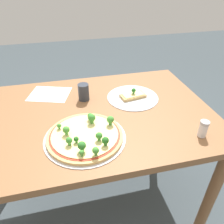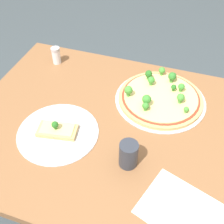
{
  "view_description": "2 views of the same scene",
  "coord_description": "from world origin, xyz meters",
  "px_view_note": "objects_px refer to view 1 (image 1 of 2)",
  "views": [
    {
      "loc": [
        0.12,
        0.95,
        1.42
      ],
      "look_at": [
        -0.09,
        0.05,
        0.78
      ],
      "focal_mm": 35.0,
      "sensor_mm": 36.0,
      "label": 1
    },
    {
      "loc": [
        0.15,
        -0.67,
        1.55
      ],
      "look_at": [
        -0.09,
        0.05,
        0.78
      ],
      "focal_mm": 45.0,
      "sensor_mm": 36.0,
      "label": 2
    }
  ],
  "objects_px": {
    "condiment_shaker": "(203,129)",
    "drinking_cup": "(84,92)",
    "dining_table": "(94,127)",
    "pizza_tray_whole": "(85,136)",
    "pizza_tray_slice": "(133,97)"
  },
  "relations": [
    {
      "from": "pizza_tray_slice",
      "to": "drinking_cup",
      "type": "distance_m",
      "value": 0.29
    },
    {
      "from": "pizza_tray_whole",
      "to": "condiment_shaker",
      "type": "bearing_deg",
      "value": 168.59
    },
    {
      "from": "pizza_tray_whole",
      "to": "condiment_shaker",
      "type": "distance_m",
      "value": 0.53
    },
    {
      "from": "dining_table",
      "to": "condiment_shaker",
      "type": "height_order",
      "value": "condiment_shaker"
    },
    {
      "from": "pizza_tray_whole",
      "to": "pizza_tray_slice",
      "type": "bearing_deg",
      "value": -137.19
    },
    {
      "from": "condiment_shaker",
      "to": "pizza_tray_whole",
      "type": "bearing_deg",
      "value": -11.41
    },
    {
      "from": "dining_table",
      "to": "pizza_tray_slice",
      "type": "bearing_deg",
      "value": -158.51
    },
    {
      "from": "pizza_tray_slice",
      "to": "condiment_shaker",
      "type": "distance_m",
      "value": 0.45
    },
    {
      "from": "dining_table",
      "to": "condiment_shaker",
      "type": "bearing_deg",
      "value": 146.5
    },
    {
      "from": "condiment_shaker",
      "to": "drinking_cup",
      "type": "bearing_deg",
      "value": -42.83
    },
    {
      "from": "dining_table",
      "to": "pizza_tray_whole",
      "type": "bearing_deg",
      "value": 71.49
    },
    {
      "from": "pizza_tray_whole",
      "to": "condiment_shaker",
      "type": "relative_size",
      "value": 4.6
    },
    {
      "from": "dining_table",
      "to": "condiment_shaker",
      "type": "relative_size",
      "value": 15.78
    },
    {
      "from": "pizza_tray_whole",
      "to": "condiment_shaker",
      "type": "xyz_separation_m",
      "value": [
        -0.52,
        0.1,
        0.03
      ]
    },
    {
      "from": "drinking_cup",
      "to": "condiment_shaker",
      "type": "xyz_separation_m",
      "value": [
        -0.48,
        0.45,
        -0.01
      ]
    }
  ]
}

